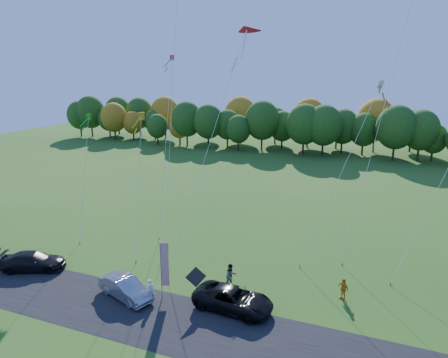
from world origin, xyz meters
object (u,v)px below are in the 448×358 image
(black_suv, at_px, (233,299))
(silver_sedan, at_px, (125,288))
(person_east, at_px, (343,289))
(feather_flag, at_px, (164,264))

(black_suv, relative_size, silver_sedan, 1.21)
(person_east, relative_size, feather_flag, 0.36)
(black_suv, height_order, silver_sedan, black_suv)
(person_east, bearing_deg, silver_sedan, -123.86)
(black_suv, xyz_separation_m, silver_sedan, (-7.65, -1.40, -0.02))
(silver_sedan, bearing_deg, black_suv, -60.79)
(person_east, xyz_separation_m, feather_flag, (-11.77, -4.53, 1.90))
(black_suv, bearing_deg, feather_flag, 100.19)
(black_suv, height_order, person_east, person_east)
(feather_flag, bearing_deg, silver_sedan, -161.11)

